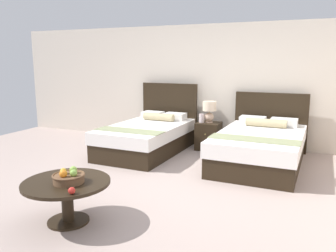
{
  "coord_description": "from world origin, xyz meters",
  "views": [
    {
      "loc": [
        1.83,
        -4.25,
        1.74
      ],
      "look_at": [
        -0.16,
        0.45,
        0.77
      ],
      "focal_mm": 36.56,
      "sensor_mm": 36.0,
      "label": 1
    }
  ],
  "objects_px": {
    "nightstand": "(209,136)",
    "vase": "(202,118)",
    "fruit_bowl": "(69,177)",
    "bed_near_window": "(148,136)",
    "coffee_table": "(67,191)",
    "table_lamp": "(209,110)",
    "loose_apple": "(72,191)",
    "bed_near_corner": "(260,146)"
  },
  "relations": [
    {
      "from": "bed_near_window",
      "to": "nightstand",
      "type": "height_order",
      "value": "bed_near_window"
    },
    {
      "from": "bed_near_window",
      "to": "bed_near_corner",
      "type": "relative_size",
      "value": 0.98
    },
    {
      "from": "vase",
      "to": "coffee_table",
      "type": "distance_m",
      "value": 3.67
    },
    {
      "from": "vase",
      "to": "fruit_bowl",
      "type": "relative_size",
      "value": 0.51
    },
    {
      "from": "nightstand",
      "to": "coffee_table",
      "type": "relative_size",
      "value": 0.58
    },
    {
      "from": "bed_near_window",
      "to": "loose_apple",
      "type": "distance_m",
      "value": 3.42
    },
    {
      "from": "bed_near_window",
      "to": "coffee_table",
      "type": "height_order",
      "value": "bed_near_window"
    },
    {
      "from": "table_lamp",
      "to": "fruit_bowl",
      "type": "height_order",
      "value": "table_lamp"
    },
    {
      "from": "bed_near_window",
      "to": "vase",
      "type": "height_order",
      "value": "bed_near_window"
    },
    {
      "from": "coffee_table",
      "to": "loose_apple",
      "type": "bearing_deg",
      "value": -43.17
    },
    {
      "from": "coffee_table",
      "to": "bed_near_corner",
      "type": "bearing_deg",
      "value": 61.95
    },
    {
      "from": "fruit_bowl",
      "to": "loose_apple",
      "type": "height_order",
      "value": "fruit_bowl"
    },
    {
      "from": "bed_near_corner",
      "to": "nightstand",
      "type": "relative_size",
      "value": 4.16
    },
    {
      "from": "nightstand",
      "to": "fruit_bowl",
      "type": "distance_m",
      "value": 3.74
    },
    {
      "from": "nightstand",
      "to": "loose_apple",
      "type": "height_order",
      "value": "nightstand"
    },
    {
      "from": "bed_near_window",
      "to": "table_lamp",
      "type": "xyz_separation_m",
      "value": [
        1.03,
        0.65,
        0.49
      ]
    },
    {
      "from": "nightstand",
      "to": "vase",
      "type": "height_order",
      "value": "vase"
    },
    {
      "from": "loose_apple",
      "to": "vase",
      "type": "bearing_deg",
      "value": 88.75
    },
    {
      "from": "nightstand",
      "to": "loose_apple",
      "type": "distance_m",
      "value": 3.96
    },
    {
      "from": "fruit_bowl",
      "to": "loose_apple",
      "type": "relative_size",
      "value": 4.95
    },
    {
      "from": "bed_near_window",
      "to": "bed_near_corner",
      "type": "height_order",
      "value": "bed_near_window"
    },
    {
      "from": "bed_near_corner",
      "to": "table_lamp",
      "type": "xyz_separation_m",
      "value": [
        -1.1,
        0.66,
        0.49
      ]
    },
    {
      "from": "bed_near_corner",
      "to": "table_lamp",
      "type": "bearing_deg",
      "value": 149.07
    },
    {
      "from": "coffee_table",
      "to": "loose_apple",
      "type": "distance_m",
      "value": 0.42
    },
    {
      "from": "nightstand",
      "to": "coffee_table",
      "type": "bearing_deg",
      "value": -97.94
    },
    {
      "from": "bed_near_window",
      "to": "fruit_bowl",
      "type": "relative_size",
      "value": 6.45
    },
    {
      "from": "bed_near_window",
      "to": "table_lamp",
      "type": "bearing_deg",
      "value": 32.38
    },
    {
      "from": "table_lamp",
      "to": "bed_near_window",
      "type": "bearing_deg",
      "value": -147.62
    },
    {
      "from": "bed_near_window",
      "to": "coffee_table",
      "type": "bearing_deg",
      "value": -80.37
    },
    {
      "from": "bed_near_window",
      "to": "coffee_table",
      "type": "distance_m",
      "value": 3.09
    },
    {
      "from": "bed_near_corner",
      "to": "vase",
      "type": "relative_size",
      "value": 13.02
    },
    {
      "from": "bed_near_window",
      "to": "fruit_bowl",
      "type": "distance_m",
      "value": 3.13
    },
    {
      "from": "nightstand",
      "to": "coffee_table",
      "type": "height_order",
      "value": "nightstand"
    },
    {
      "from": "fruit_bowl",
      "to": "bed_near_window",
      "type": "bearing_deg",
      "value": 100.6
    },
    {
      "from": "nightstand",
      "to": "table_lamp",
      "type": "height_order",
      "value": "table_lamp"
    },
    {
      "from": "bed_near_corner",
      "to": "loose_apple",
      "type": "xyz_separation_m",
      "value": [
        -1.33,
        -3.31,
        0.19
      ]
    },
    {
      "from": "bed_near_corner",
      "to": "fruit_bowl",
      "type": "xyz_separation_m",
      "value": [
        -1.56,
        -3.06,
        0.22
      ]
    },
    {
      "from": "vase",
      "to": "bed_near_corner",
      "type": "bearing_deg",
      "value": -25.88
    },
    {
      "from": "bed_near_corner",
      "to": "coffee_table",
      "type": "relative_size",
      "value": 2.41
    },
    {
      "from": "table_lamp",
      "to": "coffee_table",
      "type": "distance_m",
      "value": 3.76
    },
    {
      "from": "nightstand",
      "to": "vase",
      "type": "relative_size",
      "value": 3.13
    },
    {
      "from": "bed_near_corner",
      "to": "vase",
      "type": "distance_m",
      "value": 1.42
    }
  ]
}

